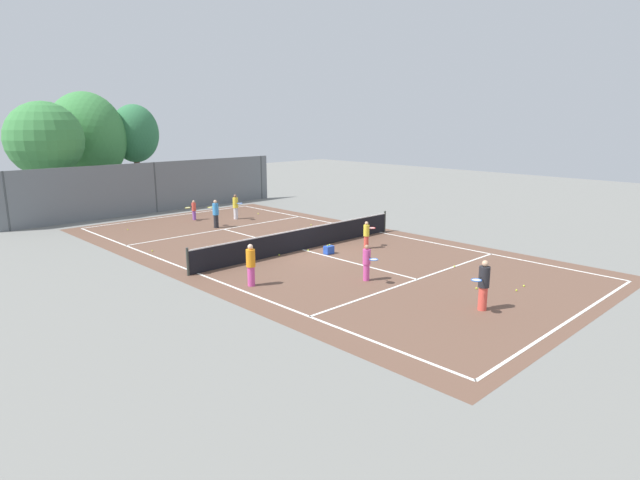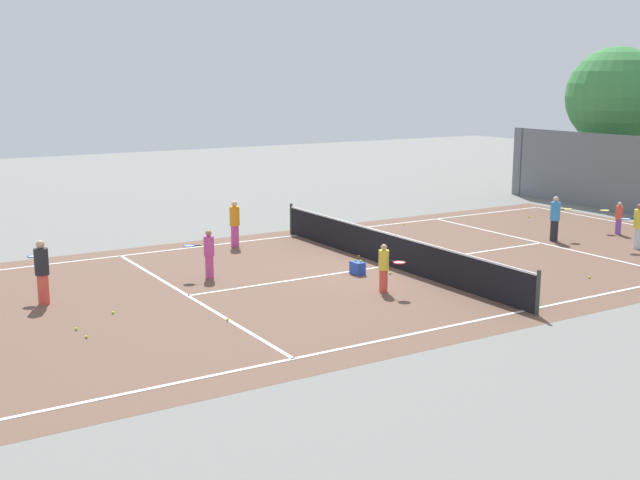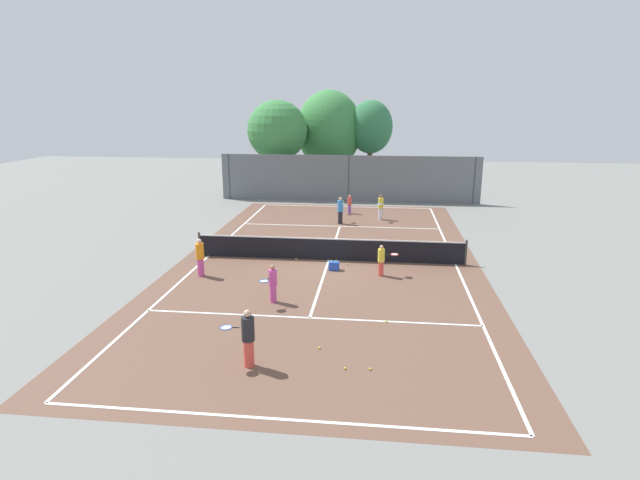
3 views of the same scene
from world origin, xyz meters
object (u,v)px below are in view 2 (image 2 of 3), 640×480
object	(u,v)px
tennis_ball_0	(113,313)
player_4	(555,218)
tennis_ball_5	(529,217)
tennis_ball_3	(228,319)
player_0	(618,217)
player_6	(208,253)
tennis_ball_4	(86,337)
player_3	(384,267)
tennis_ball_1	(404,224)
tennis_ball_2	(359,256)
player_5	(235,223)
tennis_ball_10	(380,267)
player_2	(638,226)
ball_crate	(358,268)
player_1	(42,271)
tennis_ball_7	(589,277)
tennis_ball_6	(412,259)
tennis_ball_9	(76,329)
tennis_ball_8	(390,273)

from	to	relation	value
tennis_ball_0	player_4	bearing A→B (deg)	92.20
tennis_ball_5	tennis_ball_3	bearing A→B (deg)	-68.71
player_0	tennis_ball_3	distance (m)	16.54
player_6	tennis_ball_4	size ratio (longest dim) A/B	20.68
player_3	tennis_ball_5	distance (m)	13.23
tennis_ball_1	tennis_ball_2	bearing A→B (deg)	-51.35
player_5	player_6	world-z (taller)	player_5
tennis_ball_2	tennis_ball_10	bearing A→B (deg)	-9.51
player_2	tennis_ball_1	xyz separation A→B (m)	(-7.37, -3.94, -0.73)
player_4	player_6	world-z (taller)	player_4
tennis_ball_5	player_6	bearing A→B (deg)	-80.95
ball_crate	tennis_ball_4	bearing A→B (deg)	-78.41
player_1	player_6	size ratio (longest dim) A/B	1.18
tennis_ball_0	tennis_ball_7	distance (m)	12.94
tennis_ball_3	tennis_ball_6	xyz separation A→B (m)	(-2.71, 7.51, 0.00)
tennis_ball_2	tennis_ball_9	xyz separation A→B (m)	(2.82, -9.53, 0.00)
tennis_ball_6	tennis_ball_7	xyz separation A→B (m)	(4.40, 2.82, 0.00)
tennis_ball_8	tennis_ball_6	bearing A→B (deg)	123.44
player_6	player_0	bearing A→B (deg)	83.38
tennis_ball_7	player_0	bearing A→B (deg)	122.67
tennis_ball_5	tennis_ball_7	xyz separation A→B (m)	(8.02, -5.93, 0.00)
player_6	ball_crate	world-z (taller)	player_6
player_1	tennis_ball_8	xyz separation A→B (m)	(2.05, 9.15, -0.80)
player_5	tennis_ball_9	size ratio (longest dim) A/B	23.36
player_5	tennis_ball_5	world-z (taller)	player_5
player_4	tennis_ball_1	size ratio (longest dim) A/B	23.44
player_2	tennis_ball_10	xyz separation A→B (m)	(-2.20, -8.77, -0.73)
player_3	player_1	bearing A→B (deg)	-114.05
player_1	tennis_ball_1	xyz separation A→B (m)	(-3.92, 14.22, -0.80)
tennis_ball_4	tennis_ball_6	size ratio (longest dim) A/B	1.00
tennis_ball_9	tennis_ball_6	bearing A→B (deg)	98.49
player_4	tennis_ball_8	size ratio (longest dim) A/B	23.44
player_2	ball_crate	size ratio (longest dim) A/B	3.47
player_5	tennis_ball_7	xyz separation A→B (m)	(9.09, 6.60, -0.76)
tennis_ball_3	ball_crate	bearing A→B (deg)	112.80
ball_crate	tennis_ball_8	distance (m)	0.94
tennis_ball_1	player_6	bearing A→B (deg)	-69.29
tennis_ball_1	tennis_ball_2	xyz separation A→B (m)	(3.66, -4.58, 0.00)
player_0	player_5	bearing A→B (deg)	-112.38
ball_crate	tennis_ball_1	world-z (taller)	ball_crate
tennis_ball_2	tennis_ball_8	world-z (taller)	same
player_2	tennis_ball_1	world-z (taller)	player_2
player_1	player_3	distance (m)	8.62
player_5	tennis_ball_9	xyz separation A→B (m)	(6.29, -6.91, -0.76)
player_1	tennis_ball_8	world-z (taller)	player_1
tennis_ball_0	tennis_ball_5	size ratio (longest dim) A/B	1.00
player_3	player_6	world-z (taller)	player_6
player_2	tennis_ball_4	xyz separation A→B (m)	(-0.22, -18.01, -0.73)
tennis_ball_4	tennis_ball_7	distance (m)	13.63
player_2	tennis_ball_3	xyz separation A→B (m)	(0.23, -14.87, -0.73)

